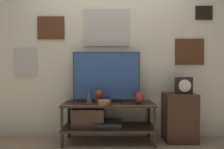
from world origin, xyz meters
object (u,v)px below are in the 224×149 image
vase_urn_stoneware (139,98)px  decorative_bust (99,96)px  television (106,76)px  vase_slim_bronze (89,96)px  vase_tall_ceramic (98,91)px  vase_wide_bowl (104,102)px  mantel_clock (183,85)px

vase_urn_stoneware → decorative_bust: decorative_bust is taller
television → vase_slim_bronze: (-0.24, -0.15, -0.28)m
vase_urn_stoneware → television: bearing=156.4°
vase_tall_ceramic → vase_urn_stoneware: bearing=-26.8°
vase_tall_ceramic → vase_wide_bowl: size_ratio=1.69×
television → vase_urn_stoneware: bearing=-23.6°
television → vase_urn_stoneware: (0.46, -0.20, -0.29)m
vase_wide_bowl → decorative_bust: 0.18m
television → decorative_bust: 0.31m
television → vase_tall_ceramic: 0.28m
television → vase_urn_stoneware: 0.58m
mantel_clock → vase_urn_stoneware: bearing=-168.7°
vase_urn_stoneware → vase_slim_bronze: vase_slim_bronze is taller
vase_tall_ceramic → vase_wide_bowl: 0.40m
vase_urn_stoneware → mantel_clock: 0.69m
vase_slim_bronze → decorative_bust: 0.14m
vase_wide_bowl → mantel_clock: mantel_clock is taller
television → mantel_clock: television is taller
vase_tall_ceramic → vase_urn_stoneware: 0.66m
mantel_clock → television: bearing=176.4°
vase_slim_bronze → mantel_clock: size_ratio=0.80×
decorative_bust → vase_slim_bronze: bearing=-169.7°
vase_urn_stoneware → vase_tall_ceramic: bearing=153.2°
vase_tall_ceramic → vase_slim_bronze: 0.27m
vase_tall_ceramic → vase_slim_bronze: size_ratio=1.58×
vase_tall_ceramic → vase_urn_stoneware: vase_tall_ceramic is taller
vase_urn_stoneware → vase_slim_bronze: (-0.69, 0.05, 0.01)m
vase_tall_ceramic → mantel_clock: (1.24, -0.17, 0.09)m
decorative_bust → vase_wide_bowl: bearing=-60.1°
vase_tall_ceramic → decorative_bust: bearing=-82.3°
vase_slim_bronze → television: bearing=32.2°
vase_tall_ceramic → vase_wide_bowl: (0.11, -0.37, -0.12)m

